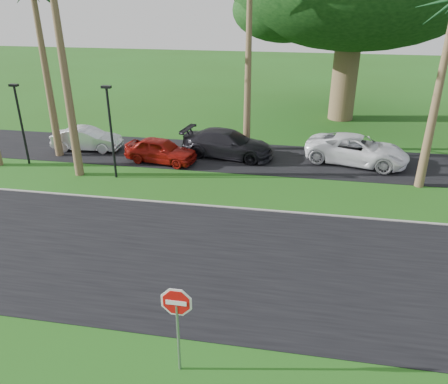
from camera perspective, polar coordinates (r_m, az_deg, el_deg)
ground at (r=14.19m, az=-4.49°, el=-13.00°), size 120.00×120.00×0.00m
road at (r=15.76m, az=-2.70°, el=-8.59°), size 120.00×8.00×0.02m
parking_strip at (r=25.05m, az=2.49°, el=4.57°), size 120.00×5.00×0.02m
curb at (r=19.19m, az=-0.10°, el=-1.97°), size 120.00×0.12×0.06m
stop_sign_near at (r=10.73m, az=-6.16°, el=-15.47°), size 1.05×0.07×2.62m
streetlight_left at (r=25.71m, az=-25.04°, el=8.61°), size 0.45×0.25×4.34m
streetlight_right at (r=22.14m, az=-14.58°, el=8.24°), size 0.45×0.25×4.64m
car_silver at (r=27.29m, az=-17.46°, el=6.60°), size 4.10×1.62×1.33m
car_red at (r=24.35m, az=-8.26°, el=5.39°), size 4.19×2.25×1.36m
car_dark at (r=24.92m, az=0.48°, el=6.30°), size 5.49×2.91×1.52m
car_minivan at (r=25.01m, az=16.97°, el=5.27°), size 5.92×3.80×1.52m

